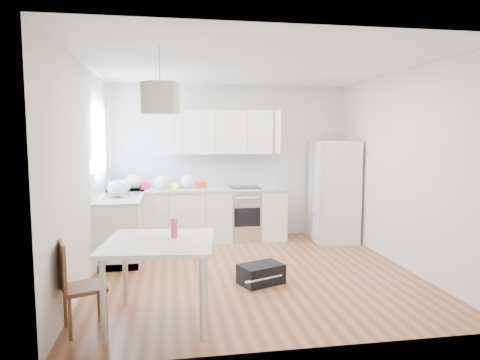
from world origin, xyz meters
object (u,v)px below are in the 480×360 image
Objects in this scene: refrigerator at (334,191)px; dining_chair at (84,285)px; dining_table at (159,250)px; gym_bag at (261,274)px.

refrigerator is 4.71m from dining_chair.
refrigerator is at bearing 51.48° from dining_table.
dining_table is at bearing -129.24° from refrigerator.
dining_chair is at bearing -166.43° from dining_table.
dining_chair is 2.15m from gym_bag.
gym_bag is (1.20, 0.89, -0.60)m from dining_table.
gym_bag is at bearing 7.03° from dining_chair.
dining_table is 2.19× the size of gym_bag.
dining_table is at bearing -13.41° from dining_chair.
refrigerator is 3.32× the size of gym_bag.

